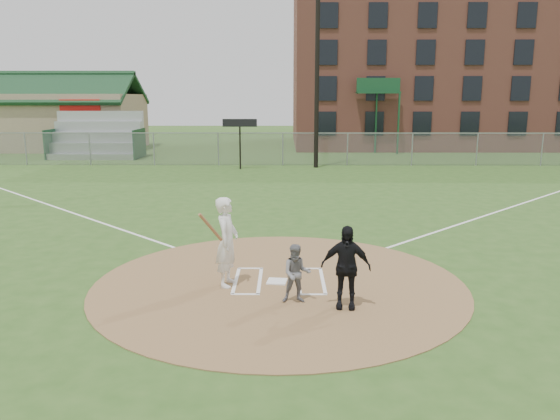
{
  "coord_description": "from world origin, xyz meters",
  "views": [
    {
      "loc": [
        0.12,
        -11.81,
        4.16
      ],
      "look_at": [
        0.0,
        2.0,
        1.3
      ],
      "focal_mm": 35.0,
      "sensor_mm": 36.0,
      "label": 1
    }
  ],
  "objects_px": {
    "home_plate": "(277,281)",
    "umpire": "(346,267)",
    "batter_at_plate": "(227,242)",
    "catcher": "(297,274)"
  },
  "relations": [
    {
      "from": "catcher",
      "to": "umpire",
      "type": "bearing_deg",
      "value": -18.1
    },
    {
      "from": "batter_at_plate",
      "to": "home_plate",
      "type": "bearing_deg",
      "value": 10.98
    },
    {
      "from": "home_plate",
      "to": "umpire",
      "type": "bearing_deg",
      "value": -47.45
    },
    {
      "from": "umpire",
      "to": "home_plate",
      "type": "bearing_deg",
      "value": 139.95
    },
    {
      "from": "home_plate",
      "to": "umpire",
      "type": "distance_m",
      "value": 2.21
    },
    {
      "from": "catcher",
      "to": "home_plate",
      "type": "bearing_deg",
      "value": 106.97
    },
    {
      "from": "home_plate",
      "to": "catcher",
      "type": "xyz_separation_m",
      "value": [
        0.42,
        -1.23,
        0.6
      ]
    },
    {
      "from": "home_plate",
      "to": "batter_at_plate",
      "type": "height_order",
      "value": "batter_at_plate"
    },
    {
      "from": "catcher",
      "to": "umpire",
      "type": "relative_size",
      "value": 0.72
    },
    {
      "from": "home_plate",
      "to": "umpire",
      "type": "xyz_separation_m",
      "value": [
        1.39,
        -1.51,
        0.83
      ]
    }
  ]
}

